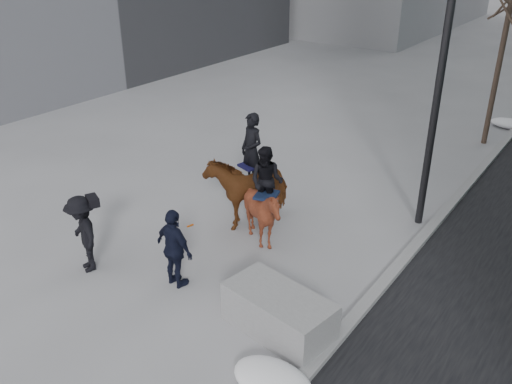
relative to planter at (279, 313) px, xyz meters
The scene contains 10 objects.
ground 2.20m from the planter, 156.85° to the left, with size 120.00×120.00×0.00m, color gray.
curb 10.90m from the planter, 84.65° to the left, with size 0.25×90.00×0.12m, color gray.
planter is the anchor object (origin of this frame).
tree_near 12.58m from the planter, 88.07° to the left, with size 1.20×1.20×5.53m, color #362B20, non-canonical shape.
mounted_left 4.47m from the planter, 133.45° to the left, with size 1.56×2.33×2.77m.
mounted_right 3.16m from the planter, 130.13° to the left, with size 1.62×1.72×2.40m.
feeder 2.58m from the planter, behind, with size 1.07×0.92×1.75m.
camera_crew 4.62m from the planter, behind, with size 1.30×1.06×1.75m.
lamppost 7.14m from the planter, 83.52° to the left, with size 0.25×1.54×9.09m.
snow_piles 5.58m from the planter, 82.62° to the left, with size 1.43×16.66×0.36m.
Camera 1 is at (6.27, -7.54, 6.76)m, focal length 38.00 mm.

